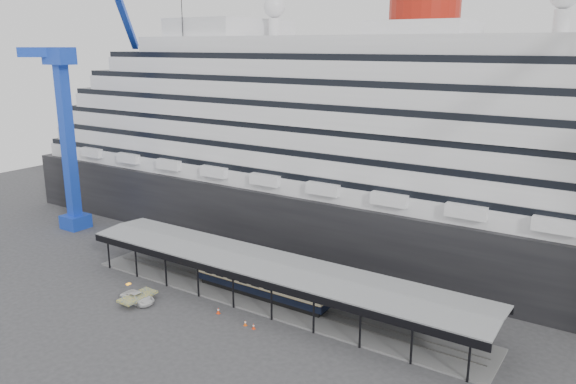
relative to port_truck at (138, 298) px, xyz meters
The scene contains 9 objects.
ground 14.67m from the port_truck, 18.65° to the left, with size 200.00×200.00×0.00m, color #343437.
cruise_ship 43.05m from the port_truck, 69.20° to the left, with size 130.00×30.00×43.90m.
platform_canopy 17.01m from the port_truck, 34.90° to the left, with size 56.00×9.18×5.30m.
crane_blue 39.77m from the port_truck, 153.89° to the left, with size 22.63×19.19×47.60m.
port_truck is the anchor object (origin of this frame).
pullman_carriage 15.69m from the port_truck, 38.39° to the left, with size 19.38×2.72×19.01m.
traffic_cone_left 10.99m from the port_truck, 17.41° to the left, with size 0.42×0.42×0.81m.
traffic_cone_mid 15.30m from the port_truck, 10.12° to the left, with size 0.42×0.42×0.71m.
traffic_cone_right 16.54m from the port_truck, ahead, with size 0.44×0.44×0.69m.
Camera 1 is at (37.81, -48.55, 31.59)m, focal length 35.00 mm.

